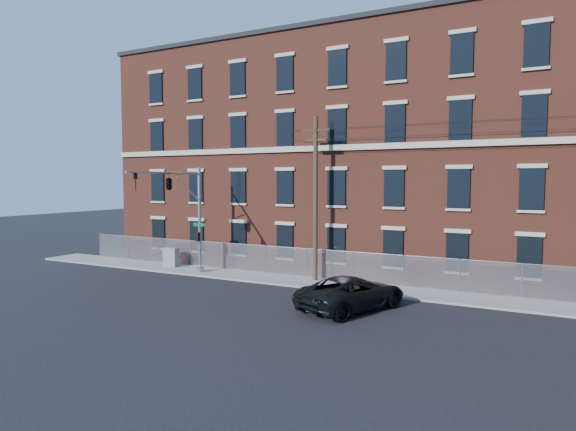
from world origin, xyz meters
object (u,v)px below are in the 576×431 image
Objects in this scene: utility_pole_near at (316,196)px; pickup_truck at (352,293)px; utility_cabinet at (171,257)px; traffic_signal_mast at (176,194)px.

pickup_truck is (4.31, -5.20, -4.52)m from utility_pole_near.
pickup_truck is 16.21m from utility_cabinet.
traffic_signal_mast is 6.37m from utility_cabinet.
utility_pole_near is at bearing -0.85° from utility_cabinet.
utility_pole_near reaches higher than pickup_truck.
utility_pole_near is 12.06m from utility_cabinet.
pickup_truck is at bearing -8.25° from traffic_signal_mast.
pickup_truck is (12.31, -1.78, -4.57)m from traffic_signal_mast.
utility_pole_near is 8.13m from pickup_truck.
utility_cabinet is (-15.47, 4.84, -0.03)m from pickup_truck.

